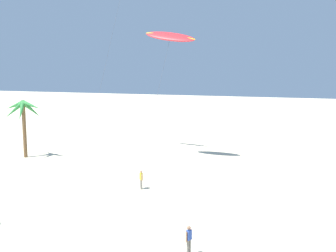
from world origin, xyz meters
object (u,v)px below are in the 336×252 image
at_px(flying_kite_0, 170,37).
at_px(person_near_left, 189,239).
at_px(person_foreground_walker, 141,179).
at_px(palm_tree_3, 23,112).

xyz_separation_m(flying_kite_0, person_near_left, (9.48, -21.19, -12.53)).
xyz_separation_m(flying_kite_0, person_foreground_walker, (1.90, -11.30, -12.57)).
xyz_separation_m(person_foreground_walker, person_near_left, (7.59, -9.89, 0.03)).
distance_m(palm_tree_3, flying_kite_0, 18.57).
bearing_deg(person_near_left, flying_kite_0, 114.11).
relative_size(palm_tree_3, person_near_left, 3.95).
bearing_deg(person_near_left, palm_tree_3, 147.59).
xyz_separation_m(palm_tree_3, person_near_left, (25.28, -16.05, -4.24)).
distance_m(flying_kite_0, person_near_left, 26.38).
height_order(flying_kite_0, person_foreground_walker, flying_kite_0).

